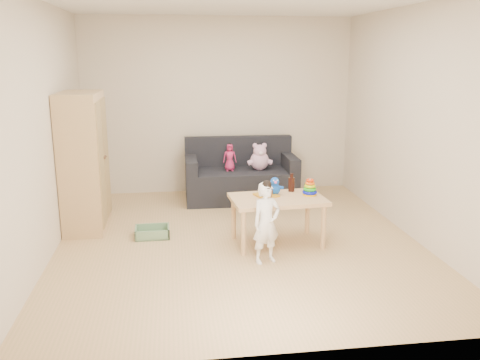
{
  "coord_description": "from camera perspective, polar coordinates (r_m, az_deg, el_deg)",
  "views": [
    {
      "loc": [
        -0.72,
        -5.37,
        2.06
      ],
      "look_at": [
        0.05,
        0.25,
        0.65
      ],
      "focal_mm": 38.0,
      "sensor_mm": 36.0,
      "label": 1
    }
  ],
  "objects": [
    {
      "name": "yellow_book",
      "position": [
        5.63,
        2.96,
        -1.7
      ],
      "size": [
        0.29,
        0.29,
        0.02
      ],
      "primitive_type": "cube",
      "rotation": [
        0.0,
        0.0,
        0.34
      ],
      "color": "orange",
      "rests_on": "play_table"
    },
    {
      "name": "doll",
      "position": [
        7.19,
        -1.16,
        2.52
      ],
      "size": [
        0.2,
        0.14,
        0.38
      ],
      "primitive_type": "imported",
      "rotation": [
        0.0,
        0.0,
        -0.05
      ],
      "color": "#BD2357",
      "rests_on": "sofa"
    },
    {
      "name": "wardrobe",
      "position": [
        6.33,
        -17.14,
        2.01
      ],
      "size": [
        0.45,
        0.91,
        1.63
      ],
      "primitive_type": "cube",
      "color": "tan",
      "rests_on": "ground"
    },
    {
      "name": "play_table",
      "position": [
        5.65,
        4.21,
        -4.57
      ],
      "size": [
        1.06,
        0.72,
        0.53
      ],
      "primitive_type": "cube",
      "rotation": [
        0.0,
        0.0,
        0.08
      ],
      "color": "tan",
      "rests_on": "ground"
    },
    {
      "name": "pink_bear",
      "position": [
        7.26,
        2.21,
        2.42
      ],
      "size": [
        0.29,
        0.25,
        0.33
      ],
      "primitive_type": null,
      "rotation": [
        0.0,
        0.0,
        0.02
      ],
      "color": "#E1A5C9",
      "rests_on": "sofa"
    },
    {
      "name": "storage_bin",
      "position": [
        5.99,
        -9.81,
        -5.77
      ],
      "size": [
        0.4,
        0.3,
        0.12
      ],
      "primitive_type": null,
      "rotation": [
        0.0,
        0.0,
        0.02
      ],
      "color": "gray",
      "rests_on": "ground"
    },
    {
      "name": "ring_stacker",
      "position": [
        5.69,
        7.84,
        -0.98
      ],
      "size": [
        0.16,
        0.16,
        0.19
      ],
      "color": "#FFB90D",
      "rests_on": "play_table"
    },
    {
      "name": "toddler",
      "position": [
        5.11,
        2.98,
        -4.97
      ],
      "size": [
        0.35,
        0.29,
        0.81
      ],
      "primitive_type": "imported",
      "rotation": [
        0.0,
        0.0,
        0.35
      ],
      "color": "white",
      "rests_on": "ground"
    },
    {
      "name": "brown_bottle",
      "position": [
        5.82,
        5.8,
        -0.42
      ],
      "size": [
        0.07,
        0.07,
        0.21
      ],
      "color": "black",
      "rests_on": "play_table"
    },
    {
      "name": "sofa",
      "position": [
        7.34,
        0.1,
        -0.54
      ],
      "size": [
        1.59,
        0.81,
        0.44
      ],
      "primitive_type": "cube",
      "rotation": [
        0.0,
        0.0,
        -0.01
      ],
      "color": "black",
      "rests_on": "ground"
    },
    {
      "name": "room",
      "position": [
        5.47,
        -0.16,
        5.97
      ],
      "size": [
        4.5,
        4.5,
        4.5
      ],
      "color": "tan",
      "rests_on": "ground"
    },
    {
      "name": "blue_plush",
      "position": [
        5.67,
        3.9,
        -0.63
      ],
      "size": [
        0.17,
        0.14,
        0.2
      ],
      "primitive_type": null,
      "rotation": [
        0.0,
        0.0,
        0.04
      ],
      "color": "blue",
      "rests_on": "play_table"
    },
    {
      "name": "wooden_figure",
      "position": [
        5.53,
        3.44,
        -1.44
      ],
      "size": [
        0.05,
        0.04,
        0.12
      ],
      "primitive_type": null,
      "rotation": [
        0.0,
        0.0,
        0.03
      ],
      "color": "brown",
      "rests_on": "play_table"
    }
  ]
}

